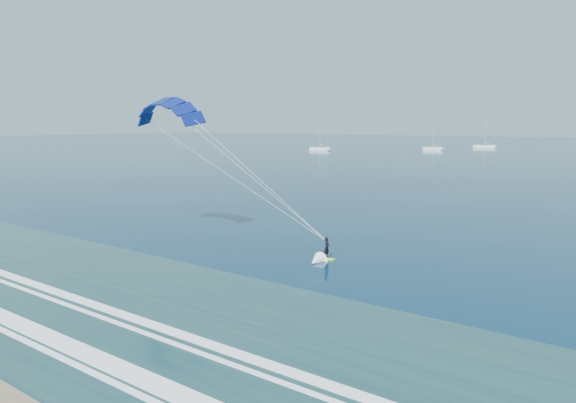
% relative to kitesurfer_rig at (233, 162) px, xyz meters
% --- Properties ---
extents(kitesurfer_rig, '(21.40, 4.57, 13.89)m').
position_rel_kitesurfer_rig_xyz_m(kitesurfer_rig, '(0.00, 0.00, 0.00)').
color(kitesurfer_rig, '#A4F61C').
rests_on(kitesurfer_rig, ground).
extents(sailboat_0, '(8.43, 2.40, 11.50)m').
position_rel_kitesurfer_rig_xyz_m(sailboat_0, '(-80.83, 141.86, -6.59)').
color(sailboat_0, white).
rests_on(sailboat_0, ground).
extents(sailboat_1, '(7.46, 2.40, 10.42)m').
position_rel_kitesurfer_rig_xyz_m(sailboat_1, '(-44.93, 170.00, -6.60)').
color(sailboat_1, white).
rests_on(sailboat_1, ground).
extents(sailboat_2, '(9.16, 2.40, 12.28)m').
position_rel_kitesurfer_rig_xyz_m(sailboat_2, '(-33.86, 203.70, -6.59)').
color(sailboat_2, white).
rests_on(sailboat_2, ground).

